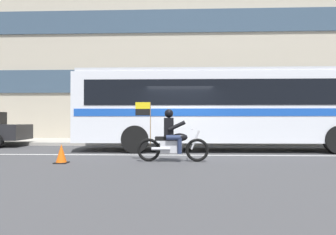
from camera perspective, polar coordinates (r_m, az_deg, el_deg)
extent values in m
plane|color=#3D3D3F|center=(11.44, 2.25, -6.72)|extent=(60.00, 60.00, 0.00)
cube|color=#A39E93|center=(16.51, 2.26, -4.56)|extent=(28.00, 3.80, 0.15)
cube|color=silver|center=(10.84, 2.25, -7.03)|extent=(26.60, 0.14, 0.01)
cube|color=#B2A893|center=(19.18, 2.25, 11.31)|extent=(28.00, 0.80, 10.34)
cube|color=#384C60|center=(18.49, 2.25, 6.88)|extent=(25.76, 0.10, 1.40)
cube|color=#384C60|center=(19.29, 2.25, 17.61)|extent=(25.76, 0.10, 1.40)
cube|color=silver|center=(12.78, 12.52, 1.71)|extent=(12.81, 2.64, 2.70)
cube|color=black|center=(12.82, 12.52, 4.17)|extent=(11.78, 2.68, 0.96)
cube|color=#194CB2|center=(12.78, 12.52, 0.82)|extent=(12.55, 2.67, 0.28)
cube|color=#BABCC3|center=(12.92, 12.51, 7.97)|extent=(12.55, 2.51, 0.16)
cylinder|color=black|center=(11.54, -6.17, -4.07)|extent=(1.04, 0.30, 1.04)
torus|color=black|center=(9.15, 5.48, -6.09)|extent=(0.69, 0.09, 0.69)
torus|color=black|center=(9.18, -3.65, -6.07)|extent=(0.69, 0.09, 0.69)
cube|color=silver|center=(9.13, 0.59, -5.47)|extent=(0.64, 0.28, 0.36)
ellipsoid|color=black|center=(9.10, 2.17, -3.72)|extent=(0.48, 0.28, 0.24)
cube|color=black|center=(9.12, -0.67, -3.97)|extent=(0.56, 0.26, 0.12)
cylinder|color=silver|center=(9.12, 5.10, -4.21)|extent=(0.28, 0.06, 0.58)
cylinder|color=silver|center=(9.10, 4.59, -2.21)|extent=(0.04, 0.64, 0.04)
cylinder|color=silver|center=(8.98, -1.36, -5.87)|extent=(0.55, 0.09, 0.09)
cube|color=black|center=(9.10, 0.15, -1.83)|extent=(0.28, 0.36, 0.56)
sphere|color=black|center=(9.10, 0.15, 0.75)|extent=(0.26, 0.26, 0.26)
cylinder|color=#232D4C|center=(9.28, 1.05, -3.66)|extent=(0.42, 0.15, 0.15)
cylinder|color=#232D4C|center=(9.30, 2.17, -5.13)|extent=(0.13, 0.13, 0.46)
cylinder|color=#232D4C|center=(8.92, 1.01, -3.78)|extent=(0.42, 0.15, 0.15)
cylinder|color=#232D4C|center=(8.94, 2.17, -5.32)|extent=(0.13, 0.13, 0.46)
cylinder|color=black|center=(9.29, 1.67, -1.56)|extent=(0.52, 0.11, 0.32)
cylinder|color=black|center=(8.89, 1.65, -1.60)|extent=(0.52, 0.11, 0.32)
cylinder|color=olive|center=(9.13, -3.34, -1.04)|extent=(0.02, 0.02, 1.25)
cube|color=yellow|center=(9.17, -4.77, 2.25)|extent=(0.44, 0.02, 0.20)
cube|color=black|center=(9.16, -4.77, 1.00)|extent=(0.44, 0.02, 0.20)
cone|color=#EA590F|center=(9.31, -19.34, -6.39)|extent=(0.32, 0.32, 0.55)
cube|color=black|center=(9.34, -19.35, -7.98)|extent=(0.36, 0.36, 0.03)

